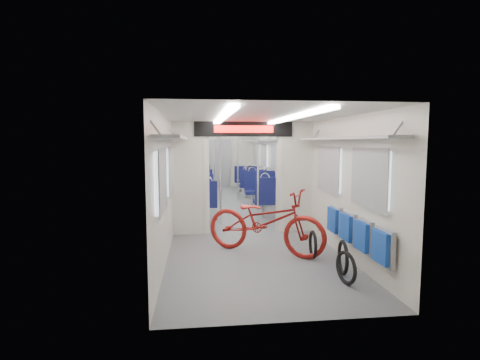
{
  "coord_description": "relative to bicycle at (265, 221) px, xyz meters",
  "views": [
    {
      "loc": [
        -0.96,
        -9.68,
        1.89
      ],
      "look_at": [
        -0.03,
        -1.68,
        1.07
      ],
      "focal_mm": 28.0,
      "sensor_mm": 36.0,
      "label": 1
    }
  ],
  "objects": [
    {
      "name": "seat_bay_far_left",
      "position": [
        -1.12,
        6.74,
        0.01
      ],
      "size": [
        0.95,
        2.24,
        1.15
      ],
      "color": "#0E113F",
      "rests_on": "ground"
    },
    {
      "name": "bike_hoop_b",
      "position": [
        0.92,
        -1.13,
        -0.33
      ],
      "size": [
        0.12,
        0.5,
        0.5
      ],
      "primitive_type": "torus",
      "rotation": [
        1.57,
        0.0,
        1.43
      ],
      "color": "black",
      "rests_on": "ground"
    },
    {
      "name": "bicycle",
      "position": [
        0.0,
        0.0,
        0.0
      ],
      "size": [
        2.18,
        1.75,
        1.11
      ],
      "primitive_type": "imported",
      "rotation": [
        0.0,
        0.0,
        1.01
      ],
      "color": "maroon",
      "rests_on": "ground"
    },
    {
      "name": "stanchion_far_left",
      "position": [
        -0.58,
        5.63,
        0.59
      ],
      "size": [
        0.04,
        0.04,
        2.3
      ],
      "primitive_type": "cylinder",
      "color": "silver",
      "rests_on": "ground"
    },
    {
      "name": "bike_hoop_c",
      "position": [
        0.73,
        -0.36,
        -0.35
      ],
      "size": [
        0.09,
        0.46,
        0.46
      ],
      "primitive_type": "torus",
      "rotation": [
        1.57,
        0.0,
        1.48
      ],
      "color": "black",
      "rests_on": "ground"
    },
    {
      "name": "carriage",
      "position": [
        -0.18,
        3.28,
        0.95
      ],
      "size": [
        12.0,
        12.02,
        2.31
      ],
      "color": "#515456",
      "rests_on": "ground"
    },
    {
      "name": "stanchion_far_right",
      "position": [
        0.16,
        5.62,
        0.59
      ],
      "size": [
        0.04,
        0.04,
        2.3
      ],
      "primitive_type": "cylinder",
      "color": "silver",
      "rests_on": "ground"
    },
    {
      "name": "bike_hoop_a",
      "position": [
        0.82,
        -1.5,
        -0.35
      ],
      "size": [
        0.14,
        0.46,
        0.46
      ],
      "primitive_type": "torus",
      "rotation": [
        1.57,
        0.0,
        1.77
      ],
      "color": "black",
      "rests_on": "ground"
    },
    {
      "name": "stanchion_near_right",
      "position": [
        0.21,
        2.04,
        0.59
      ],
      "size": [
        0.04,
        0.04,
        2.3
      ],
      "primitive_type": "cylinder",
      "color": "silver",
      "rests_on": "ground"
    },
    {
      "name": "seat_bay_near_left",
      "position": [
        -1.12,
        3.55,
        -0.02
      ],
      "size": [
        0.9,
        2.05,
        1.09
      ],
      "color": "#0E113F",
      "rests_on": "ground"
    },
    {
      "name": "stanchion_near_left",
      "position": [
        -0.6,
        2.39,
        0.59
      ],
      "size": [
        0.04,
        0.04,
        2.3
      ],
      "primitive_type": "cylinder",
      "color": "silver",
      "rests_on": "ground"
    },
    {
      "name": "flip_bench",
      "position": [
        1.17,
        -0.97,
        0.02
      ],
      "size": [
        0.12,
        2.07,
        0.47
      ],
      "color": "gray",
      "rests_on": "carriage"
    },
    {
      "name": "seat_bay_far_right",
      "position": [
        0.75,
        7.21,
        -0.02
      ],
      "size": [
        0.89,
        1.98,
        1.07
      ],
      "color": "#0E113F",
      "rests_on": "ground"
    },
    {
      "name": "seat_bay_near_right",
      "position": [
        0.75,
        3.89,
        0.01
      ],
      "size": [
        0.94,
        2.21,
        1.14
      ],
      "color": "#0E113F",
      "rests_on": "ground"
    }
  ]
}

